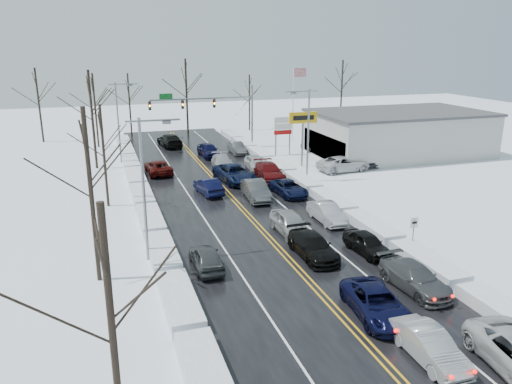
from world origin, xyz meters
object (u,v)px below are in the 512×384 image
object	(u,v)px
traffic_signal_mast	(214,106)
oncoming_car_0	(209,194)
dealership_building	(398,133)
tires_plus_sign	(303,121)
flagpole	(294,98)

from	to	relation	value
traffic_signal_mast	oncoming_car_0	xyz separation A→B (m)	(-5.15, -19.19, -5.48)
dealership_building	traffic_signal_mast	bearing A→B (deg)	154.05
traffic_signal_mast	tires_plus_sign	xyz separation A→B (m)	(7.05, -12.00, -0.49)
traffic_signal_mast	flagpole	size ratio (longest dim) A/B	1.33
dealership_building	oncoming_car_0	xyz separation A→B (m)	(-25.68, -9.20, -2.66)
dealership_building	oncoming_car_0	world-z (taller)	dealership_building
flagpole	oncoming_car_0	xyz separation A→B (m)	(-16.88, -21.20, -5.93)
tires_plus_sign	flagpole	distance (m)	14.79
tires_plus_sign	flagpole	world-z (taller)	flagpole
dealership_building	oncoming_car_0	bearing A→B (deg)	-160.30
traffic_signal_mast	tires_plus_sign	bearing A→B (deg)	-59.54
flagpole	tires_plus_sign	bearing A→B (deg)	-108.44
tires_plus_sign	dealership_building	size ratio (longest dim) A/B	0.29
tires_plus_sign	oncoming_car_0	distance (m)	15.02
oncoming_car_0	flagpole	bearing A→B (deg)	-135.94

